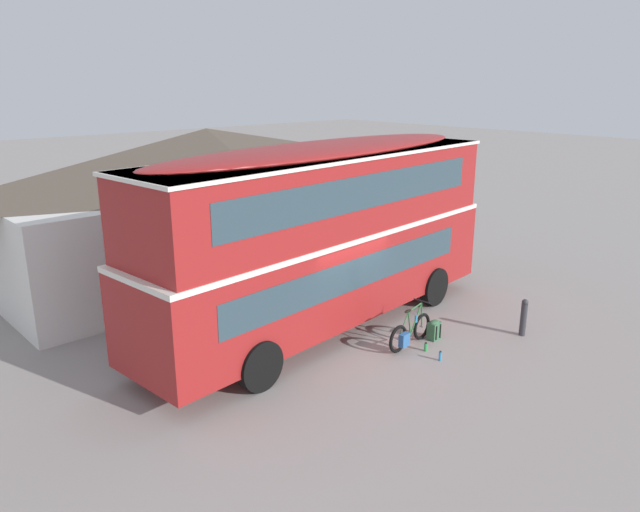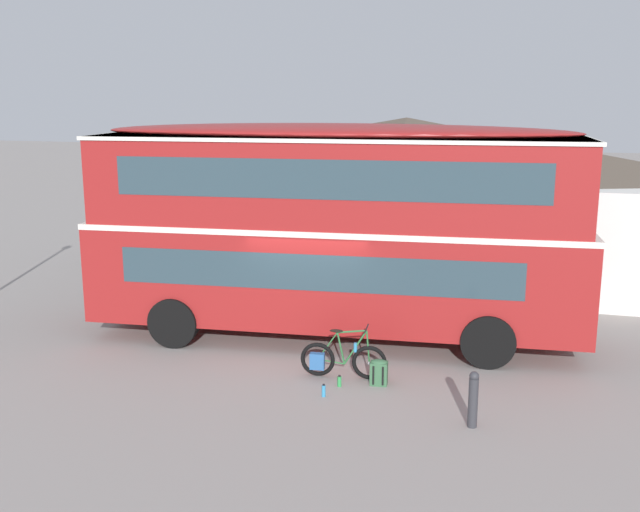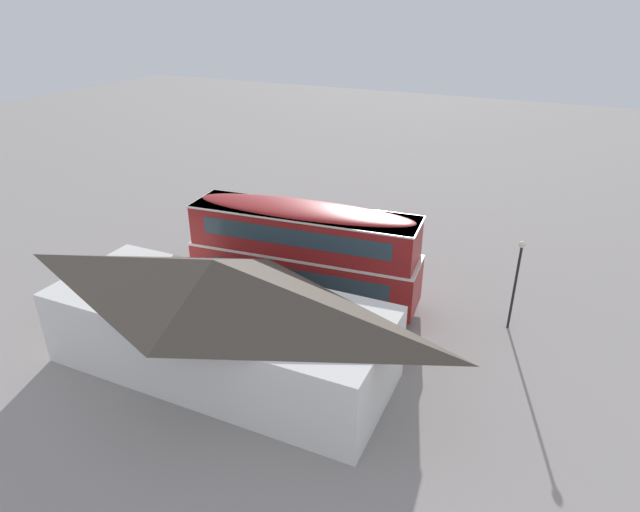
{
  "view_description": "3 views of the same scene",
  "coord_description": "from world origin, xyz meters",
  "px_view_note": "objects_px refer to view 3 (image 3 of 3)",
  "views": [
    {
      "loc": [
        -9.57,
        -9.87,
        6.23
      ],
      "look_at": [
        -0.51,
        0.07,
        2.24
      ],
      "focal_mm": 33.49,
      "sensor_mm": 36.0,
      "label": 1
    },
    {
      "loc": [
        4.29,
        -14.63,
        5.39
      ],
      "look_at": [
        0.42,
        -1.04,
        2.29
      ],
      "focal_mm": 41.48,
      "sensor_mm": 36.0,
      "label": 2
    },
    {
      "loc": [
        -10.04,
        20.95,
        13.29
      ],
      "look_at": [
        -0.15,
        -0.23,
        1.96
      ],
      "focal_mm": 30.5,
      "sensor_mm": 36.0,
      "label": 3
    }
  ],
  "objects_px": {
    "touring_bicycle": "(311,270)",
    "kerb_bollard": "(280,247)",
    "backpack_on_ground": "(299,268)",
    "water_bottle_blue_sports": "(320,267)",
    "double_decker_bus": "(304,249)",
    "street_lamp": "(517,275)",
    "water_bottle_green_metal": "(313,270)"
  },
  "relations": [
    {
      "from": "backpack_on_ground",
      "to": "street_lamp",
      "type": "bearing_deg",
      "value": 175.66
    },
    {
      "from": "water_bottle_blue_sports",
      "to": "touring_bicycle",
      "type": "bearing_deg",
      "value": 86.42
    },
    {
      "from": "touring_bicycle",
      "to": "water_bottle_green_metal",
      "type": "bearing_deg",
      "value": -77.36
    },
    {
      "from": "backpack_on_ground",
      "to": "water_bottle_blue_sports",
      "type": "xyz_separation_m",
      "value": [
        -0.85,
        -0.84,
        -0.15
      ]
    },
    {
      "from": "touring_bicycle",
      "to": "street_lamp",
      "type": "xyz_separation_m",
      "value": [
        -9.96,
        0.68,
        2.24
      ]
    },
    {
      "from": "water_bottle_green_metal",
      "to": "water_bottle_blue_sports",
      "type": "xyz_separation_m",
      "value": [
        -0.16,
        -0.54,
        0.01
      ]
    },
    {
      "from": "backpack_on_ground",
      "to": "street_lamp",
      "type": "relative_size",
      "value": 0.12
    },
    {
      "from": "touring_bicycle",
      "to": "double_decker_bus",
      "type": "bearing_deg",
      "value": 107.59
    },
    {
      "from": "backpack_on_ground",
      "to": "water_bottle_blue_sports",
      "type": "relative_size",
      "value": 2.08
    },
    {
      "from": "kerb_bollard",
      "to": "double_decker_bus",
      "type": "bearing_deg",
      "value": 131.89
    },
    {
      "from": "water_bottle_green_metal",
      "to": "touring_bicycle",
      "type": "bearing_deg",
      "value": 102.64
    },
    {
      "from": "double_decker_bus",
      "to": "touring_bicycle",
      "type": "bearing_deg",
      "value": -72.41
    },
    {
      "from": "backpack_on_ground",
      "to": "water_bottle_blue_sports",
      "type": "distance_m",
      "value": 1.2
    },
    {
      "from": "double_decker_bus",
      "to": "water_bottle_blue_sports",
      "type": "height_order",
      "value": "double_decker_bus"
    },
    {
      "from": "touring_bicycle",
      "to": "kerb_bollard",
      "type": "xyz_separation_m",
      "value": [
        2.64,
        -1.5,
        0.13
      ]
    },
    {
      "from": "water_bottle_green_metal",
      "to": "kerb_bollard",
      "type": "xyz_separation_m",
      "value": [
        2.55,
        -1.07,
        0.4
      ]
    },
    {
      "from": "street_lamp",
      "to": "kerb_bollard",
      "type": "distance_m",
      "value": 12.97
    },
    {
      "from": "touring_bicycle",
      "to": "backpack_on_ground",
      "type": "xyz_separation_m",
      "value": [
        0.79,
        -0.13,
        -0.11
      ]
    },
    {
      "from": "touring_bicycle",
      "to": "kerb_bollard",
      "type": "distance_m",
      "value": 3.04
    },
    {
      "from": "water_bottle_blue_sports",
      "to": "street_lamp",
      "type": "height_order",
      "value": "street_lamp"
    },
    {
      "from": "double_decker_bus",
      "to": "street_lamp",
      "type": "xyz_separation_m",
      "value": [
        -9.25,
        -1.56,
        -0.03
      ]
    },
    {
      "from": "water_bottle_green_metal",
      "to": "street_lamp",
      "type": "relative_size",
      "value": 0.05
    },
    {
      "from": "backpack_on_ground",
      "to": "kerb_bollard",
      "type": "xyz_separation_m",
      "value": [
        1.85,
        -1.36,
        0.24
      ]
    },
    {
      "from": "double_decker_bus",
      "to": "street_lamp",
      "type": "distance_m",
      "value": 9.38
    },
    {
      "from": "touring_bicycle",
      "to": "kerb_bollard",
      "type": "height_order",
      "value": "touring_bicycle"
    },
    {
      "from": "backpack_on_ground",
      "to": "water_bottle_green_metal",
      "type": "height_order",
      "value": "backpack_on_ground"
    },
    {
      "from": "water_bottle_green_metal",
      "to": "water_bottle_blue_sports",
      "type": "relative_size",
      "value": 0.92
    },
    {
      "from": "water_bottle_blue_sports",
      "to": "street_lamp",
      "type": "bearing_deg",
      "value": 170.53
    },
    {
      "from": "water_bottle_green_metal",
      "to": "double_decker_bus",
      "type": "bearing_deg",
      "value": 106.81
    },
    {
      "from": "backpack_on_ground",
      "to": "double_decker_bus",
      "type": "bearing_deg",
      "value": 122.3
    },
    {
      "from": "kerb_bollard",
      "to": "water_bottle_green_metal",
      "type": "bearing_deg",
      "value": 157.24
    },
    {
      "from": "street_lamp",
      "to": "water_bottle_blue_sports",
      "type": "bearing_deg",
      "value": -9.47
    }
  ]
}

